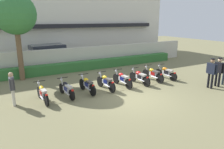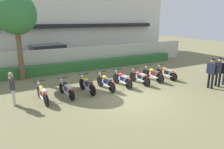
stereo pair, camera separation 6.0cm
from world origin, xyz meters
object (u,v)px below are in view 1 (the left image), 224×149
(tree_near_inspector, at_px, (15,15))
(inspector_person, at_px, (12,86))
(motorcycle_in_row_7, at_px, (166,73))
(motorcycle_in_row_2, at_px, (87,85))
(motorcycle_in_row_4, at_px, (122,79))
(motorcycle_in_row_1, at_px, (67,89))
(officer_1, at_px, (219,70))
(officer_0, at_px, (212,71))
(parked_car, at_px, (50,56))
(motorcycle_in_row_5, at_px, (139,77))
(motorcycle_in_row_6, at_px, (153,74))
(motorcycle_in_row_0, at_px, (43,93))
(motorcycle_in_row_3, at_px, (106,82))

(tree_near_inspector, distance_m, inspector_person, 5.54)
(tree_near_inspector, xyz_separation_m, inspector_person, (-0.88, -4.39, -3.25))
(tree_near_inspector, height_order, motorcycle_in_row_7, tree_near_inspector)
(motorcycle_in_row_2, bearing_deg, motorcycle_in_row_4, -93.77)
(motorcycle_in_row_1, xyz_separation_m, officer_1, (8.44, -2.75, 0.61))
(officer_0, height_order, officer_1, officer_0)
(parked_car, bearing_deg, motorcycle_in_row_5, -68.58)
(inspector_person, bearing_deg, motorcycle_in_row_2, -0.92)
(tree_near_inspector, bearing_deg, parked_car, 50.42)
(motorcycle_in_row_2, relative_size, officer_0, 1.06)
(parked_car, relative_size, motorcycle_in_row_5, 2.43)
(tree_near_inspector, bearing_deg, motorcycle_in_row_6, -30.90)
(motorcycle_in_row_0, distance_m, motorcycle_in_row_6, 7.05)
(motorcycle_in_row_7, distance_m, inspector_person, 9.42)
(motorcycle_in_row_7, bearing_deg, motorcycle_in_row_5, 86.94)
(parked_car, distance_m, motorcycle_in_row_6, 9.01)
(tree_near_inspector, height_order, motorcycle_in_row_6, tree_near_inspector)
(motorcycle_in_row_5, height_order, officer_0, officer_0)
(tree_near_inspector, bearing_deg, motorcycle_in_row_1, -70.16)
(parked_car, bearing_deg, tree_near_inspector, -133.65)
(parked_car, distance_m, tree_near_inspector, 5.21)
(parked_car, xyz_separation_m, motorcycle_in_row_2, (0.22, -7.58, -0.48))
(motorcycle_in_row_1, xyz_separation_m, motorcycle_in_row_7, (6.90, -0.02, 0.00))
(motorcycle_in_row_2, xyz_separation_m, officer_0, (6.59, -2.80, 0.60))
(tree_near_inspector, xyz_separation_m, motorcycle_in_row_1, (1.63, -4.51, -3.76))
(inspector_person, distance_m, officer_0, 10.68)
(motorcycle_in_row_5, bearing_deg, motorcycle_in_row_0, 86.19)
(motorcycle_in_row_0, distance_m, motorcycle_in_row_1, 1.24)
(motorcycle_in_row_4, height_order, motorcycle_in_row_7, motorcycle_in_row_4)
(motorcycle_in_row_4, bearing_deg, motorcycle_in_row_5, -99.94)
(motorcycle_in_row_0, relative_size, officer_1, 1.08)
(motorcycle_in_row_3, bearing_deg, motorcycle_in_row_2, 83.92)
(motorcycle_in_row_6, bearing_deg, motorcycle_in_row_2, 87.31)
(inspector_person, bearing_deg, tree_near_inspector, 78.63)
(motorcycle_in_row_3, relative_size, motorcycle_in_row_7, 1.02)
(motorcycle_in_row_1, xyz_separation_m, motorcycle_in_row_4, (3.46, 0.07, 0.02))
(motorcycle_in_row_6, bearing_deg, motorcycle_in_row_4, 87.01)
(motorcycle_in_row_7, bearing_deg, motorcycle_in_row_0, 86.15)
(parked_car, distance_m, motorcycle_in_row_5, 8.56)
(motorcycle_in_row_4, bearing_deg, tree_near_inspector, 45.87)
(motorcycle_in_row_1, bearing_deg, motorcycle_in_row_6, -95.62)
(parked_car, xyz_separation_m, motorcycle_in_row_7, (5.94, -7.66, -0.50))
(inspector_person, bearing_deg, motorcycle_in_row_6, -0.39)
(motorcycle_in_row_2, relative_size, officer_1, 1.07)
(tree_near_inspector, bearing_deg, officer_0, -37.63)
(tree_near_inspector, distance_m, motorcycle_in_row_2, 6.46)
(motorcycle_in_row_2, height_order, inspector_person, inspector_person)
(motorcycle_in_row_3, xyz_separation_m, motorcycle_in_row_7, (4.58, -0.04, -0.02))
(motorcycle_in_row_2, relative_size, motorcycle_in_row_7, 1.01)
(parked_car, distance_m, motorcycle_in_row_4, 7.98)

